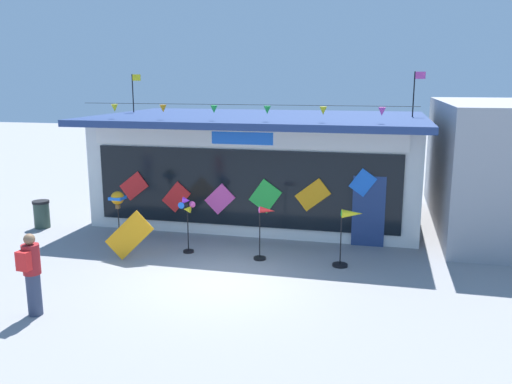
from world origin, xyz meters
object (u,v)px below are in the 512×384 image
(wind_spinner_center_right, at_px, (348,228))
(display_kite_on_ground, at_px, (129,235))
(wind_spinner_left, at_px, (187,214))
(person_near_camera, at_px, (32,273))
(trash_bin, at_px, (42,214))
(kite_shop_building, at_px, (264,165))
(wind_spinner_far_left, at_px, (118,202))
(wind_spinner_center_left, at_px, (264,227))

(wind_spinner_center_right, xyz_separation_m, display_kite_on_ground, (-5.55, -0.76, -0.35))
(wind_spinner_left, bearing_deg, person_near_camera, -109.78)
(trash_bin, distance_m, display_kite_on_ground, 4.66)
(kite_shop_building, distance_m, wind_spinner_left, 4.76)
(wind_spinner_far_left, xyz_separation_m, person_near_camera, (0.40, -4.30, -0.43))
(person_near_camera, bearing_deg, display_kite_on_ground, -90.00)
(person_near_camera, bearing_deg, wind_spinner_far_left, -79.73)
(wind_spinner_far_left, height_order, person_near_camera, person_near_camera)
(wind_spinner_center_left, xyz_separation_m, wind_spinner_center_right, (2.14, -0.03, 0.13))
(trash_bin, relative_size, display_kite_on_ground, 0.72)
(wind_spinner_center_right, height_order, display_kite_on_ground, wind_spinner_center_right)
(wind_spinner_center_right, bearing_deg, trash_bin, 171.81)
(person_near_camera, bearing_deg, trash_bin, -51.09)
(wind_spinner_left, relative_size, person_near_camera, 0.92)
(wind_spinner_far_left, distance_m, trash_bin, 3.79)
(kite_shop_building, relative_size, wind_spinner_far_left, 6.47)
(kite_shop_building, relative_size, wind_spinner_center_left, 7.41)
(kite_shop_building, bearing_deg, person_near_camera, -106.45)
(wind_spinner_center_left, height_order, wind_spinner_center_right, wind_spinner_center_right)
(person_near_camera, bearing_deg, wind_spinner_center_right, -138.80)
(kite_shop_building, xyz_separation_m, wind_spinner_center_left, (1.06, -4.66, -0.88))
(kite_shop_building, height_order, wind_spinner_center_right, kite_shop_building)
(wind_spinner_center_right, relative_size, person_near_camera, 0.89)
(wind_spinner_center_left, xyz_separation_m, display_kite_on_ground, (-3.40, -0.80, -0.22))
(kite_shop_building, height_order, wind_spinner_far_left, kite_shop_building)
(wind_spinner_left, bearing_deg, wind_spinner_far_left, -177.38)
(kite_shop_building, height_order, wind_spinner_center_left, kite_shop_building)
(wind_spinner_center_left, height_order, display_kite_on_ground, wind_spinner_center_left)
(kite_shop_building, bearing_deg, wind_spinner_left, -103.14)
(wind_spinner_center_right, distance_m, display_kite_on_ground, 5.61)
(kite_shop_building, height_order, wind_spinner_left, kite_shop_building)
(wind_spinner_left, distance_m, person_near_camera, 4.67)
(wind_spinner_center_right, bearing_deg, person_near_camera, -143.81)
(trash_bin, bearing_deg, wind_spinner_center_left, -10.24)
(kite_shop_building, relative_size, person_near_camera, 6.25)
(wind_spinner_far_left, height_order, wind_spinner_center_left, wind_spinner_far_left)
(wind_spinner_left, height_order, person_near_camera, person_near_camera)
(wind_spinner_left, distance_m, trash_bin, 5.58)
(kite_shop_building, relative_size, trash_bin, 12.02)
(wind_spinner_far_left, height_order, wind_spinner_center_right, wind_spinner_far_left)
(wind_spinner_center_right, bearing_deg, wind_spinner_center_left, 179.13)
(wind_spinner_far_left, relative_size, wind_spinner_center_right, 1.09)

